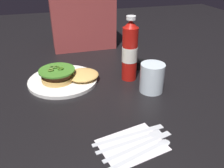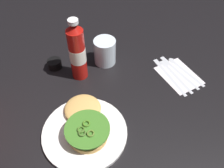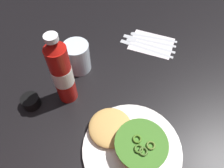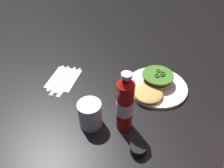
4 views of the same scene
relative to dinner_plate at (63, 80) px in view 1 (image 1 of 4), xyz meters
The scene contains 11 objects.
ground_plane 0.16m from the dinner_plate, 65.49° to the right, with size 3.00×3.00×0.00m, color black.
dinner_plate is the anchor object (origin of this frame).
burger_sandwich 0.03m from the dinner_plate, 28.55° to the right, with size 0.23×0.14×0.05m.
ketchup_bottle 0.28m from the dinner_plate, ahead, with size 0.06×0.06×0.25m.
water_glass 0.35m from the dinner_plate, 27.50° to the right, with size 0.09×0.09×0.11m, color silver.
condiment_cup 0.34m from the dinner_plate, ahead, with size 0.06×0.06×0.03m, color black.
napkin 0.43m from the dinner_plate, 71.29° to the right, with size 0.16×0.12×0.00m, color white.
spoon_utensil 0.47m from the dinner_plate, 68.28° to the right, with size 0.19×0.07×0.00m.
steak_knife 0.45m from the dinner_plate, 68.08° to the right, with size 0.21×0.07×0.00m.
fork_utensil 0.42m from the dinner_plate, 68.51° to the right, with size 0.20×0.05×0.00m.
butter_knife 0.40m from the dinner_plate, 66.88° to the right, with size 0.22×0.04×0.00m.
Camera 1 is at (-0.11, -0.69, 0.44)m, focal length 37.59 mm.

